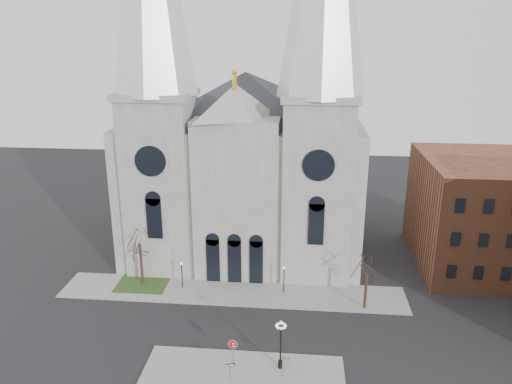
# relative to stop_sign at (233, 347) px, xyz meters

# --- Properties ---
(ground) EXTENTS (160.00, 160.00, 0.00)m
(ground) POSITION_rel_stop_sign_xyz_m (-1.95, 1.96, -1.92)
(ground) COLOR black
(ground) RESTS_ON ground
(sidewalk_far) EXTENTS (40.00, 6.00, 0.14)m
(sidewalk_far) POSITION_rel_stop_sign_xyz_m (-1.95, 12.96, -1.85)
(sidewalk_far) COLOR gray
(sidewalk_far) RESTS_ON ground
(grass_patch) EXTENTS (6.00, 5.00, 0.18)m
(grass_patch) POSITION_rel_stop_sign_xyz_m (-12.95, 13.96, -1.83)
(grass_patch) COLOR #2E441D
(grass_patch) RESTS_ON ground
(cathedral) EXTENTS (33.00, 26.66, 54.00)m
(cathedral) POSITION_rel_stop_sign_xyz_m (-1.95, 24.82, 16.56)
(cathedral) COLOR gray
(cathedral) RESTS_ON ground
(bg_building_brick) EXTENTS (14.00, 18.00, 14.00)m
(bg_building_brick) POSITION_rel_stop_sign_xyz_m (28.05, 23.96, 5.08)
(bg_building_brick) COLOR brown
(bg_building_brick) RESTS_ON ground
(tree_left) EXTENTS (3.20, 3.20, 7.50)m
(tree_left) POSITION_rel_stop_sign_xyz_m (-12.95, 13.96, 3.66)
(tree_left) COLOR #2C2319
(tree_left) RESTS_ON ground
(tree_right) EXTENTS (3.20, 3.20, 6.00)m
(tree_right) POSITION_rel_stop_sign_xyz_m (13.05, 10.96, 2.55)
(tree_right) COLOR #2C2319
(tree_right) RESTS_ON ground
(ped_lamp_left) EXTENTS (0.32, 0.32, 3.26)m
(ped_lamp_left) POSITION_rel_stop_sign_xyz_m (-7.95, 13.46, 0.41)
(ped_lamp_left) COLOR black
(ped_lamp_left) RESTS_ON sidewalk_far
(ped_lamp_right) EXTENTS (0.32, 0.32, 3.26)m
(ped_lamp_right) POSITION_rel_stop_sign_xyz_m (4.05, 13.46, 0.41)
(ped_lamp_right) COLOR black
(ped_lamp_right) RESTS_ON sidewalk_far
(stop_sign) EXTENTS (0.83, 0.39, 2.50)m
(stop_sign) POSITION_rel_stop_sign_xyz_m (0.00, 0.00, 0.00)
(stop_sign) COLOR slate
(stop_sign) RESTS_ON sidewalk_near
(globe_lamp) EXTENTS (1.13, 1.13, 4.84)m
(globe_lamp) POSITION_rel_stop_sign_xyz_m (4.31, -0.19, 1.26)
(globe_lamp) COLOR black
(globe_lamp) RESTS_ON sidewalk_near
(one_way_sign) EXTENTS (0.80, 0.35, 1.93)m
(one_way_sign) POSITION_rel_stop_sign_xyz_m (0.07, -2.46, -0.45)
(one_way_sign) COLOR slate
(one_way_sign) RESTS_ON sidewalk_near
(street_name_sign) EXTENTS (0.66, 0.10, 2.07)m
(street_name_sign) POSITION_rel_stop_sign_xyz_m (4.64, -1.32, -0.54)
(street_name_sign) COLOR slate
(street_name_sign) RESTS_ON sidewalk_near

